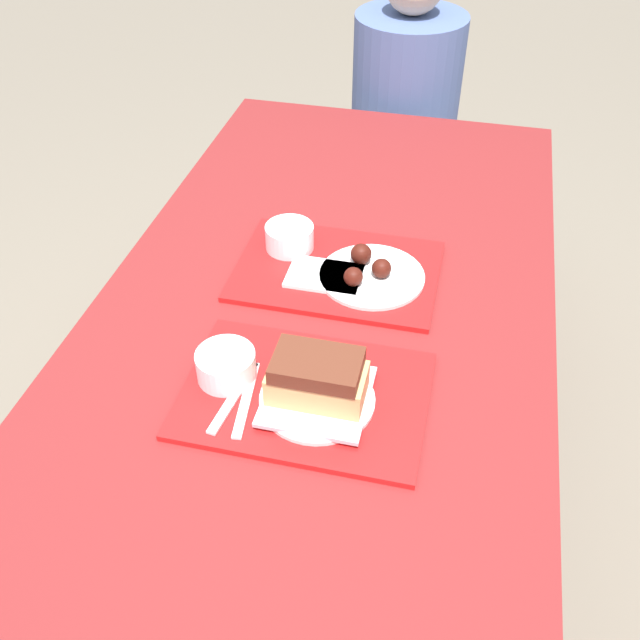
# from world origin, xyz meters

# --- Properties ---
(ground_plane) EXTENTS (12.00, 12.00, 0.00)m
(ground_plane) POSITION_xyz_m (0.00, 0.00, 0.00)
(ground_plane) COLOR #706656
(picnic_table) EXTENTS (0.89, 1.89, 0.75)m
(picnic_table) POSITION_xyz_m (0.00, 0.00, 0.67)
(picnic_table) COLOR maroon
(picnic_table) RESTS_ON ground_plane
(picnic_bench_far) EXTENTS (0.85, 0.28, 0.45)m
(picnic_bench_far) POSITION_xyz_m (0.00, 1.17, 0.38)
(picnic_bench_far) COLOR maroon
(picnic_bench_far) RESTS_ON ground_plane
(tray_near) EXTENTS (0.41, 0.29, 0.01)m
(tray_near) POSITION_xyz_m (0.03, -0.19, 0.76)
(tray_near) COLOR red
(tray_near) RESTS_ON picnic_table
(tray_far) EXTENTS (0.41, 0.29, 0.01)m
(tray_far) POSITION_xyz_m (0.01, 0.17, 0.76)
(tray_far) COLOR red
(tray_far) RESTS_ON picnic_table
(bowl_coleslaw_near) EXTENTS (0.10, 0.10, 0.05)m
(bowl_coleslaw_near) POSITION_xyz_m (-0.11, -0.18, 0.79)
(bowl_coleslaw_near) COLOR white
(bowl_coleslaw_near) RESTS_ON tray_near
(brisket_sandwich_plate) EXTENTS (0.19, 0.19, 0.10)m
(brisket_sandwich_plate) POSITION_xyz_m (0.05, -0.20, 0.81)
(brisket_sandwich_plate) COLOR white
(brisket_sandwich_plate) RESTS_ON tray_near
(plastic_fork_near) EXTENTS (0.04, 0.17, 0.00)m
(plastic_fork_near) POSITION_xyz_m (-0.09, -0.23, 0.77)
(plastic_fork_near) COLOR white
(plastic_fork_near) RESTS_ON tray_near
(plastic_knife_near) EXTENTS (0.04, 0.17, 0.00)m
(plastic_knife_near) POSITION_xyz_m (-0.06, -0.23, 0.77)
(plastic_knife_near) COLOR white
(plastic_knife_near) RESTS_ON tray_near
(condiment_packet) EXTENTS (0.04, 0.03, 0.01)m
(condiment_packet) POSITION_xyz_m (0.04, -0.12, 0.77)
(condiment_packet) COLOR teal
(condiment_packet) RESTS_ON tray_near
(bowl_coleslaw_far) EXTENTS (0.10, 0.10, 0.05)m
(bowl_coleslaw_far) POSITION_xyz_m (-0.11, 0.22, 0.79)
(bowl_coleslaw_far) COLOR white
(bowl_coleslaw_far) RESTS_ON tray_far
(wings_plate_far) EXTENTS (0.21, 0.21, 0.05)m
(wings_plate_far) POSITION_xyz_m (0.08, 0.15, 0.78)
(wings_plate_far) COLOR white
(wings_plate_far) RESTS_ON tray_far
(napkin_far) EXTENTS (0.15, 0.10, 0.01)m
(napkin_far) POSITION_xyz_m (-0.01, 0.13, 0.77)
(napkin_far) COLOR white
(napkin_far) RESTS_ON tray_far
(person_seated_across) EXTENTS (0.34, 0.34, 0.68)m
(person_seated_across) POSITION_xyz_m (0.01, 1.17, 0.73)
(person_seated_across) COLOR #4C6093
(person_seated_across) RESTS_ON picnic_bench_far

